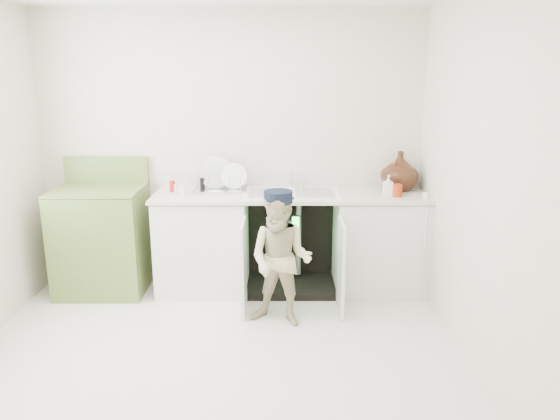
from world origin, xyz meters
name	(u,v)px	position (x,y,z in m)	size (l,w,h in m)	color
ground	(217,353)	(0.00, 0.00, 0.00)	(3.50, 3.50, 0.00)	beige
room_shell	(212,183)	(0.00, 0.00, 1.25)	(6.00, 5.50, 1.26)	beige
counter_run	(295,238)	(0.59, 1.21, 0.48)	(2.44, 1.02, 1.25)	white
avocado_stove	(102,238)	(-1.16, 1.18, 0.49)	(0.76, 0.65, 1.19)	olive
repair_worker	(281,259)	(0.46, 0.49, 0.54)	(0.62, 0.65, 1.08)	beige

